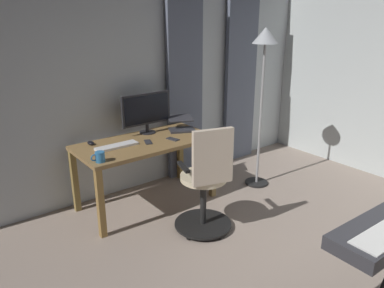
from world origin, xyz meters
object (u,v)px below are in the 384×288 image
desk (145,149)px  cell_phone_by_monitor (148,142)px  computer_keyboard (117,146)px  floor_lamp (264,59)px  office_chair (206,184)px  computer_mouse (91,143)px  cell_phone_face_up (173,139)px  laptop (181,126)px  computer_monitor (146,110)px  mug_tea (100,157)px

desk → cell_phone_by_monitor: size_ratio=10.02×
desk → computer_keyboard: bearing=-1.4°
computer_keyboard → floor_lamp: floor_lamp is taller
office_chair → computer_mouse: 1.28m
office_chair → cell_phone_by_monitor: size_ratio=7.42×
office_chair → cell_phone_face_up: size_ratio=7.42×
office_chair → laptop: bearing=83.5°
desk → computer_monitor: bearing=-126.0°
computer_keyboard → cell_phone_by_monitor: computer_keyboard is taller
office_chair → mug_tea: (0.77, -0.58, 0.28)m
computer_monitor → cell_phone_by_monitor: computer_monitor is taller
desk → office_chair: office_chair is taller
desk → computer_keyboard: (0.32, -0.01, 0.10)m
mug_tea → computer_monitor: bearing=-148.3°
computer_keyboard → computer_mouse: 0.29m
computer_mouse → mug_tea: (0.13, 0.50, 0.03)m
computer_monitor → cell_phone_face_up: 0.46m
office_chair → computer_monitor: (-0.03, -1.07, 0.49)m
office_chair → laptop: office_chair is taller
cell_phone_face_up → office_chair: bearing=68.7°
desk → mug_tea: bearing=22.3°
laptop → cell_phone_face_up: bearing=64.6°
computer_monitor → cell_phone_by_monitor: 0.43m
computer_keyboard → computer_monitor: bearing=-155.2°
laptop → computer_mouse: bearing=16.9°
computer_mouse → cell_phone_face_up: 0.85m
computer_monitor → computer_mouse: (0.67, -0.01, -0.24)m
computer_keyboard → office_chair: bearing=119.1°
office_chair → computer_mouse: size_ratio=10.69×
computer_monitor → cell_phone_face_up: computer_monitor is taller
desk → computer_mouse: 0.57m
laptop → mug_tea: laptop is taller
desk → laptop: (-0.54, -0.09, 0.14)m
computer_keyboard → cell_phone_face_up: computer_keyboard is taller
computer_mouse → floor_lamp: size_ratio=0.05×
computer_monitor → laptop: 0.45m
office_chair → computer_keyboard: bearing=135.6°
computer_keyboard → floor_lamp: 1.87m
laptop → floor_lamp: 1.19m
computer_monitor → computer_keyboard: 0.60m
cell_phone_face_up → floor_lamp: size_ratio=0.08×
cell_phone_by_monitor → mug_tea: 0.66m
desk → mug_tea: (0.63, 0.26, 0.14)m
mug_tea → computer_mouse: bearing=-104.2°
cell_phone_face_up → mug_tea: mug_tea is taller
computer_mouse → cell_phone_face_up: computer_mouse is taller
cell_phone_face_up → floor_lamp: floor_lamp is taller
computer_keyboard → laptop: bearing=-174.4°
office_chair → floor_lamp: bearing=36.7°
computer_keyboard → cell_phone_by_monitor: size_ratio=3.03×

